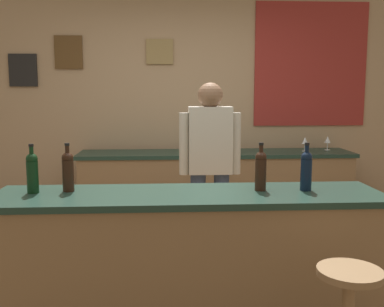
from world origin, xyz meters
The scene contains 11 objects.
ground_plane centered at (0.00, 0.00, 0.00)m, with size 10.00×10.00×0.00m, color #4C3823.
back_wall centered at (0.04, 2.03, 1.42)m, with size 6.00×0.09×2.80m.
bar_counter centered at (0.00, -0.40, 0.46)m, with size 2.42×0.60×0.92m.
side_counter centered at (0.40, 1.65, 0.45)m, with size 2.94×0.56×0.90m.
bartender centered at (0.23, 0.61, 0.94)m, with size 0.52×0.21×1.62m.
wine_bottle_a centered at (-0.97, -0.34, 1.06)m, with size 0.07×0.07×0.31m.
wine_bottle_b centered at (-0.76, -0.31, 1.06)m, with size 0.07×0.07×0.31m.
wine_bottle_c centered at (0.46, -0.35, 1.06)m, with size 0.07×0.07×0.31m.
wine_bottle_d centered at (0.75, -0.37, 1.06)m, with size 0.07×0.07×0.31m.
wine_glass_a centered at (1.37, 1.66, 1.01)m, with size 0.07×0.07×0.16m.
wine_glass_b centered at (1.66, 1.74, 1.01)m, with size 0.07×0.07×0.16m.
Camera 1 is at (-0.14, -3.12, 1.54)m, focal length 42.00 mm.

